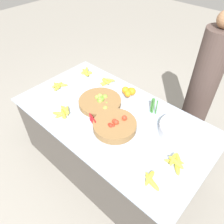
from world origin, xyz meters
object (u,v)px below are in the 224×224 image
lime_bowl (100,102)px  metal_bowl (178,129)px  tomato_basket (115,125)px  price_sign (93,120)px  vendor_person (201,92)px

lime_bowl → metal_bowl: (0.77, 0.18, 0.02)m
tomato_basket → price_sign: tomato_basket is taller
metal_bowl → vendor_person: vendor_person is taller
price_sign → vendor_person: vendor_person is taller
metal_bowl → lime_bowl: bearing=-166.9°
metal_bowl → price_sign: metal_bowl is taller
lime_bowl → tomato_basket: size_ratio=1.09×
tomato_basket → metal_bowl: tomato_basket is taller
lime_bowl → metal_bowl: bearing=13.1°
price_sign → tomato_basket: bearing=45.5°
tomato_basket → metal_bowl: bearing=36.6°
price_sign → vendor_person: (0.52, 1.10, -0.04)m
vendor_person → metal_bowl: bearing=-81.1°
tomato_basket → price_sign: size_ratio=3.12×
price_sign → vendor_person: bearing=83.2°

